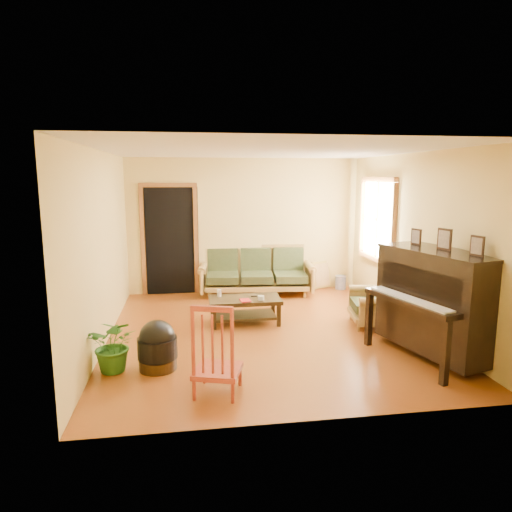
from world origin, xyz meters
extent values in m
plane|color=#652D0D|center=(0.00, 0.00, 0.00)|extent=(5.00, 5.00, 0.00)
cube|color=black|center=(-1.45, 2.48, 1.02)|extent=(1.08, 0.16, 2.05)
cube|color=white|center=(2.21, 1.30, 1.50)|extent=(0.12, 1.36, 1.46)
cube|color=olive|center=(0.18, 2.16, 0.46)|extent=(2.22, 1.10, 0.92)
cube|color=black|center=(-0.26, 0.47, 0.20)|extent=(1.10, 0.60, 0.40)
cube|color=olive|center=(1.67, 0.05, 0.40)|extent=(0.89, 0.92, 0.81)
cube|color=black|center=(1.94, -1.23, 0.68)|extent=(1.28, 1.73, 1.37)
cylinder|color=black|center=(-1.49, -1.09, 0.22)|extent=(0.60, 0.60, 0.44)
cube|color=maroon|center=(-0.83, -1.80, 0.50)|extent=(0.60, 0.63, 1.00)
cube|color=#AF933A|center=(1.55, 2.42, 0.29)|extent=(0.44, 0.26, 0.58)
cylinder|color=#2E408B|center=(1.93, 2.32, 0.14)|extent=(0.25, 0.25, 0.27)
imported|color=#265C1A|center=(-1.98, -1.08, 0.33)|extent=(0.67, 0.61, 0.65)
imported|color=#A7161B|center=(-0.35, 0.27, 0.41)|extent=(0.17, 0.22, 0.02)
cylinder|color=silver|center=(-0.64, 0.60, 0.45)|extent=(0.08, 0.08, 0.11)
cylinder|color=silver|center=(-0.03, 0.33, 0.43)|extent=(0.12, 0.12, 0.06)
cube|color=black|center=(-0.08, 0.53, 0.41)|extent=(0.15, 0.05, 0.01)
camera|label=1|loc=(-1.11, -6.31, 2.25)|focal=32.00mm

